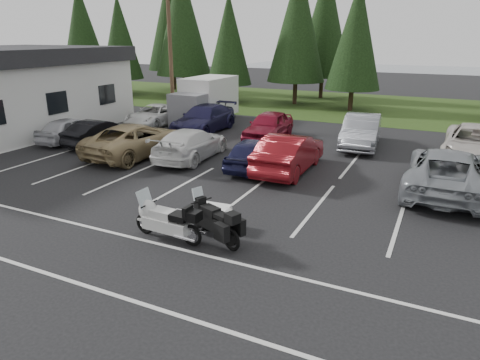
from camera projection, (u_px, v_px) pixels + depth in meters
name	position (u px, v px, depth m)	size (l,w,h in m)	color
ground	(219.00, 203.00, 15.05)	(120.00, 120.00, 0.00)	black
grass_strip	(356.00, 106.00, 35.53)	(80.00, 16.00, 0.01)	#263D13
lake_water	(429.00, 77.00, 60.34)	(70.00, 50.00, 0.02)	slate
utility_pole	(170.00, 50.00, 27.88)	(1.60, 0.26, 9.00)	#473321
box_truck	(202.00, 101.00, 28.53)	(2.40, 5.60, 2.90)	silver
stall_markings	(243.00, 186.00, 16.75)	(32.00, 16.00, 0.01)	silver
conifer_0	(82.00, 28.00, 43.72)	(4.58, 4.58, 10.66)	#332316
conifer_1	(120.00, 37.00, 40.42)	(3.96, 3.96, 9.22)	#332316
conifer_2	(182.00, 19.00, 38.83)	(5.10, 5.10, 11.89)	#332316
conifer_3	(229.00, 39.00, 35.92)	(3.87, 3.87, 9.02)	#332316
conifer_4	(298.00, 23.00, 34.54)	(4.80, 4.80, 11.17)	#332316
conifer_5	(356.00, 35.00, 31.67)	(4.14, 4.14, 9.63)	#332316
conifer_back_a	(171.00, 19.00, 43.97)	(5.28, 5.28, 12.30)	#332316
conifer_back_b	(325.00, 21.00, 37.97)	(4.97, 4.97, 11.58)	#332316
car_near_0	(70.00, 129.00, 23.50)	(1.63, 4.05, 1.38)	silver
car_near_1	(99.00, 132.00, 22.80)	(1.43, 4.11, 1.36)	black
car_near_2	(136.00, 139.00, 20.77)	(2.62, 5.67, 1.58)	#988358
car_near_3	(191.00, 144.00, 20.23)	(2.02, 4.97, 1.44)	silver
car_near_4	(253.00, 153.00, 18.80)	(1.62, 4.03, 1.37)	#18193C
car_near_5	(289.00, 153.00, 18.28)	(1.74, 4.99, 1.65)	maroon
car_near_6	(447.00, 171.00, 15.82)	(2.77, 6.00, 1.67)	gray
car_far_0	(155.00, 115.00, 27.77)	(2.20, 4.77, 1.33)	white
car_far_1	(204.00, 119.00, 25.82)	(2.23, 5.49, 1.59)	#1B193F
car_far_2	(269.00, 126.00, 23.96)	(1.84, 4.58, 1.56)	maroon
car_far_3	(361.00, 131.00, 22.42)	(1.75, 5.03, 1.66)	gray
car_far_4	(476.00, 145.00, 19.59)	(2.77, 6.02, 1.67)	beige
touring_motorcycle	(167.00, 217.00, 12.14)	(2.55, 0.78, 1.41)	silver
cargo_trailer	(213.00, 216.00, 13.15)	(1.43, 0.80, 0.66)	white
adventure_motorcycle	(214.00, 218.00, 12.03)	(2.40, 0.83, 1.46)	black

